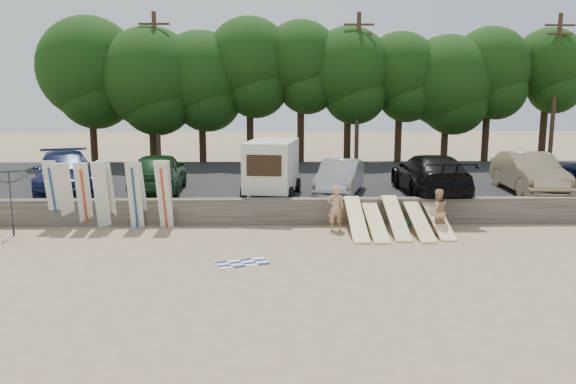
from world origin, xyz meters
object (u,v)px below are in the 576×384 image
at_px(box_trailer, 272,165).
at_px(beach_umbrella, 9,202).
at_px(cooler, 403,223).
at_px(car_3, 430,174).
at_px(car_0, 65,173).
at_px(car_4, 529,173).
at_px(car_1, 158,172).
at_px(car_2, 340,177).
at_px(beachgoer_a, 336,208).
at_px(beachgoer_b, 437,211).

height_order(box_trailer, beach_umbrella, box_trailer).
bearing_deg(cooler, car_3, 55.05).
relative_size(box_trailer, car_0, 0.65).
distance_m(car_0, car_4, 20.21).
height_order(box_trailer, car_0, box_trailer).
distance_m(car_0, car_1, 4.07).
distance_m(box_trailer, car_0, 9.08).
height_order(cooler, beach_umbrella, beach_umbrella).
xyz_separation_m(car_2, car_4, (8.29, 0.28, 0.13)).
bearing_deg(car_4, beachgoer_a, -151.62).
xyz_separation_m(car_4, cooler, (-6.28, -3.47, -1.40)).
xyz_separation_m(car_0, beach_umbrella, (-0.17, -4.89, -0.35)).
relative_size(car_2, cooler, 11.78).
height_order(beachgoer_a, cooler, beachgoer_a).
distance_m(box_trailer, car_1, 5.04).
relative_size(beachgoer_b, beach_umbrella, 0.60).
bearing_deg(car_2, beachgoer_b, -39.08).
bearing_deg(beachgoer_a, car_3, -136.88).
height_order(car_0, car_3, car_0).
xyz_separation_m(beachgoer_a, beach_umbrella, (-11.51, -0.51, 0.39)).
bearing_deg(beachgoer_b, car_3, -109.33).
bearing_deg(beachgoer_a, car_4, -151.60).
bearing_deg(car_1, box_trailer, 165.91).
relative_size(box_trailer, beachgoer_b, 2.42).
bearing_deg(box_trailer, car_4, 12.41).
distance_m(car_1, beachgoer_a, 8.46).
bearing_deg(car_1, car_3, 172.96).
height_order(car_2, beach_umbrella, beach_umbrella).
xyz_separation_m(car_3, cooler, (-1.83, -3.07, -1.40)).
xyz_separation_m(car_0, car_4, (20.21, -0.45, -0.01)).
xyz_separation_m(box_trailer, car_0, (-9.01, 1.05, -0.43)).
height_order(car_0, cooler, car_0).
bearing_deg(box_trailer, car_0, -177.27).
distance_m(beachgoer_a, beach_umbrella, 11.53).
bearing_deg(beach_umbrella, box_trailer, 22.75).
relative_size(beachgoer_a, beach_umbrella, 0.61).
bearing_deg(beachgoer_a, box_trailer, -50.58).
xyz_separation_m(beachgoer_b, cooler, (-0.98, 1.05, -0.65)).
relative_size(car_2, beachgoer_a, 2.69).
distance_m(car_1, cooler, 10.66).
height_order(car_1, cooler, car_1).
distance_m(car_0, car_2, 11.94).
xyz_separation_m(car_2, car_3, (3.84, -0.12, 0.12)).
height_order(car_3, cooler, car_3).
distance_m(box_trailer, car_4, 11.23).
bearing_deg(cooler, car_0, 160.17).
distance_m(car_3, cooler, 3.84).
bearing_deg(beachgoer_a, car_1, -25.93).
distance_m(car_2, beachgoer_a, 3.75).
xyz_separation_m(car_0, cooler, (13.92, -3.92, -1.42)).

